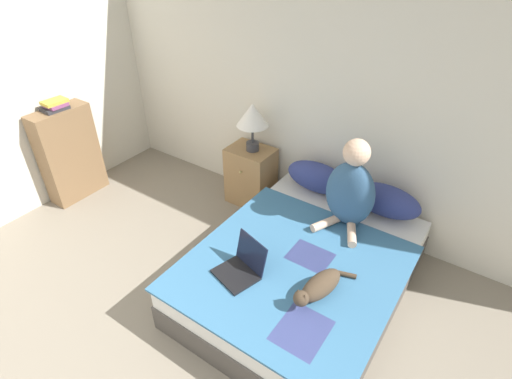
{
  "coord_description": "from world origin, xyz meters",
  "views": [
    {
      "loc": [
        1.47,
        0.21,
        2.57
      ],
      "look_at": [
        -0.01,
        2.38,
        0.76
      ],
      "focal_mm": 28.0,
      "sensor_mm": 36.0,
      "label": 1
    }
  ],
  "objects_px": {
    "book_stack_top": "(55,105)",
    "table_lamp": "(252,117)",
    "person_sitting": "(350,190)",
    "bookshelf": "(70,154)",
    "nightstand": "(251,176)",
    "pillow_near": "(317,177)",
    "cat_tabby": "(319,286)",
    "pillow_far": "(385,201)",
    "bed": "(303,272)",
    "laptop_open": "(241,267)"
  },
  "relations": [
    {
      "from": "pillow_near",
      "to": "table_lamp",
      "type": "bearing_deg",
      "value": -178.28
    },
    {
      "from": "person_sitting",
      "to": "bookshelf",
      "type": "bearing_deg",
      "value": -166.28
    },
    {
      "from": "table_lamp",
      "to": "book_stack_top",
      "type": "xyz_separation_m",
      "value": [
        -1.68,
        -0.97,
        0.05
      ]
    },
    {
      "from": "pillow_near",
      "to": "nightstand",
      "type": "relative_size",
      "value": 0.96
    },
    {
      "from": "bed",
      "to": "nightstand",
      "type": "height_order",
      "value": "nightstand"
    },
    {
      "from": "cat_tabby",
      "to": "table_lamp",
      "type": "bearing_deg",
      "value": -116.55
    },
    {
      "from": "bed",
      "to": "laptop_open",
      "type": "xyz_separation_m",
      "value": [
        -0.28,
        -0.45,
        0.26
      ]
    },
    {
      "from": "bed",
      "to": "bookshelf",
      "type": "relative_size",
      "value": 1.94
    },
    {
      "from": "bed",
      "to": "pillow_near",
      "type": "distance_m",
      "value": 0.95
    },
    {
      "from": "cat_tabby",
      "to": "bookshelf",
      "type": "distance_m",
      "value": 3.0
    },
    {
      "from": "person_sitting",
      "to": "nightstand",
      "type": "distance_m",
      "value": 1.28
    },
    {
      "from": "person_sitting",
      "to": "book_stack_top",
      "type": "height_order",
      "value": "person_sitting"
    },
    {
      "from": "pillow_near",
      "to": "nightstand",
      "type": "distance_m",
      "value": 0.78
    },
    {
      "from": "person_sitting",
      "to": "laptop_open",
      "type": "xyz_separation_m",
      "value": [
        -0.39,
        -0.97,
        -0.28
      ]
    },
    {
      "from": "book_stack_top",
      "to": "pillow_far",
      "type": "bearing_deg",
      "value": 17.92
    },
    {
      "from": "nightstand",
      "to": "book_stack_top",
      "type": "distance_m",
      "value": 2.05
    },
    {
      "from": "nightstand",
      "to": "pillow_far",
      "type": "bearing_deg",
      "value": 0.94
    },
    {
      "from": "pillow_far",
      "to": "nightstand",
      "type": "relative_size",
      "value": 0.96
    },
    {
      "from": "nightstand",
      "to": "table_lamp",
      "type": "distance_m",
      "value": 0.67
    },
    {
      "from": "person_sitting",
      "to": "table_lamp",
      "type": "relative_size",
      "value": 1.59
    },
    {
      "from": "person_sitting",
      "to": "table_lamp",
      "type": "height_order",
      "value": "person_sitting"
    },
    {
      "from": "person_sitting",
      "to": "nightstand",
      "type": "xyz_separation_m",
      "value": [
        -1.18,
        0.27,
        -0.43
      ]
    },
    {
      "from": "pillow_near",
      "to": "book_stack_top",
      "type": "xyz_separation_m",
      "value": [
        -2.4,
        -0.99,
        0.49
      ]
    },
    {
      "from": "bookshelf",
      "to": "cat_tabby",
      "type": "bearing_deg",
      "value": -2.74
    },
    {
      "from": "pillow_far",
      "to": "cat_tabby",
      "type": "xyz_separation_m",
      "value": [
        -0.05,
        -1.13,
        -0.06
      ]
    },
    {
      "from": "book_stack_top",
      "to": "bed",
      "type": "bearing_deg",
      "value": 3.58
    },
    {
      "from": "book_stack_top",
      "to": "table_lamp",
      "type": "bearing_deg",
      "value": 29.87
    },
    {
      "from": "pillow_far",
      "to": "bed",
      "type": "bearing_deg",
      "value": -111.79
    },
    {
      "from": "book_stack_top",
      "to": "nightstand",
      "type": "bearing_deg",
      "value": 30.19
    },
    {
      "from": "cat_tabby",
      "to": "book_stack_top",
      "type": "distance_m",
      "value": 3.06
    },
    {
      "from": "bed",
      "to": "pillow_far",
      "type": "distance_m",
      "value": 0.95
    },
    {
      "from": "table_lamp",
      "to": "bookshelf",
      "type": "distance_m",
      "value": 2.0
    },
    {
      "from": "person_sitting",
      "to": "book_stack_top",
      "type": "relative_size",
      "value": 3.14
    },
    {
      "from": "pillow_far",
      "to": "bookshelf",
      "type": "distance_m",
      "value": 3.21
    },
    {
      "from": "person_sitting",
      "to": "cat_tabby",
      "type": "bearing_deg",
      "value": -78.48
    },
    {
      "from": "cat_tabby",
      "to": "nightstand",
      "type": "xyz_separation_m",
      "value": [
        -1.35,
        1.11,
        -0.18
      ]
    },
    {
      "from": "laptop_open",
      "to": "bookshelf",
      "type": "xyz_separation_m",
      "value": [
        -2.44,
        0.27,
        0.03
      ]
    },
    {
      "from": "table_lamp",
      "to": "bookshelf",
      "type": "xyz_separation_m",
      "value": [
        -1.68,
        -0.97,
        -0.49
      ]
    },
    {
      "from": "nightstand",
      "to": "bookshelf",
      "type": "xyz_separation_m",
      "value": [
        -1.65,
        -0.97,
        0.18
      ]
    },
    {
      "from": "person_sitting",
      "to": "cat_tabby",
      "type": "relative_size",
      "value": 1.47
    },
    {
      "from": "table_lamp",
      "to": "book_stack_top",
      "type": "relative_size",
      "value": 1.97
    },
    {
      "from": "table_lamp",
      "to": "nightstand",
      "type": "bearing_deg",
      "value": -176.69
    },
    {
      "from": "pillow_near",
      "to": "table_lamp",
      "type": "relative_size",
      "value": 1.23
    },
    {
      "from": "cat_tabby",
      "to": "book_stack_top",
      "type": "xyz_separation_m",
      "value": [
        -3.0,
        0.15,
        0.55
      ]
    },
    {
      "from": "pillow_far",
      "to": "pillow_near",
      "type": "bearing_deg",
      "value": 180.0
    },
    {
      "from": "bed",
      "to": "nightstand",
      "type": "distance_m",
      "value": 1.34
    },
    {
      "from": "laptop_open",
      "to": "book_stack_top",
      "type": "height_order",
      "value": "book_stack_top"
    },
    {
      "from": "bookshelf",
      "to": "pillow_near",
      "type": "bearing_deg",
      "value": 22.4
    },
    {
      "from": "laptop_open",
      "to": "book_stack_top",
      "type": "xyz_separation_m",
      "value": [
        -2.44,
        0.28,
        0.57
      ]
    },
    {
      "from": "pillow_far",
      "to": "table_lamp",
      "type": "height_order",
      "value": "table_lamp"
    }
  ]
}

